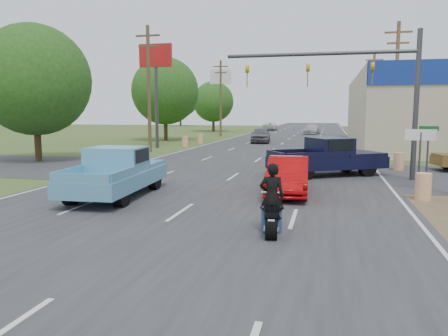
% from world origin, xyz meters
% --- Properties ---
extents(main_road, '(15.00, 180.00, 0.02)m').
position_xyz_m(main_road, '(0.00, 40.00, 0.01)').
color(main_road, '#2D2D30').
rests_on(main_road, ground).
extents(cross_road, '(120.00, 10.00, 0.02)m').
position_xyz_m(cross_road, '(0.00, 18.00, 0.01)').
color(cross_road, '#2D2D30').
rests_on(cross_road, ground).
extents(utility_pole_2, '(2.00, 0.28, 10.00)m').
position_xyz_m(utility_pole_2, '(9.50, 31.00, 5.32)').
color(utility_pole_2, '#4C3823').
rests_on(utility_pole_2, ground).
extents(utility_pole_3, '(2.00, 0.28, 10.00)m').
position_xyz_m(utility_pole_3, '(9.50, 49.00, 5.32)').
color(utility_pole_3, '#4C3823').
rests_on(utility_pole_3, ground).
extents(utility_pole_5, '(2.00, 0.28, 10.00)m').
position_xyz_m(utility_pole_5, '(-9.50, 28.00, 5.32)').
color(utility_pole_5, '#4C3823').
rests_on(utility_pole_5, ground).
extents(utility_pole_6, '(2.00, 0.28, 10.00)m').
position_xyz_m(utility_pole_6, '(-9.50, 52.00, 5.32)').
color(utility_pole_6, '#4C3823').
rests_on(utility_pole_6, ground).
extents(tree_0, '(7.14, 7.14, 8.84)m').
position_xyz_m(tree_0, '(-14.00, 20.00, 5.26)').
color(tree_0, '#422D19').
rests_on(tree_0, ground).
extents(tree_1, '(7.56, 7.56, 9.36)m').
position_xyz_m(tree_1, '(-13.50, 42.00, 5.57)').
color(tree_1, '#422D19').
rests_on(tree_1, ground).
extents(tree_2, '(6.72, 6.72, 8.32)m').
position_xyz_m(tree_2, '(-14.20, 66.00, 4.95)').
color(tree_2, '#422D19').
rests_on(tree_2, ground).
extents(tree_4, '(9.24, 9.24, 11.44)m').
position_xyz_m(tree_4, '(-55.00, 75.00, 6.82)').
color(tree_4, '#422D19').
rests_on(tree_4, ground).
extents(tree_6, '(8.82, 8.82, 10.92)m').
position_xyz_m(tree_6, '(-30.00, 95.00, 6.51)').
color(tree_6, '#422D19').
rests_on(tree_6, ground).
extents(barrel_0, '(0.56, 0.56, 1.00)m').
position_xyz_m(barrel_0, '(8.00, 12.00, 0.50)').
color(barrel_0, orange).
rests_on(barrel_0, ground).
extents(barrel_1, '(0.56, 0.56, 1.00)m').
position_xyz_m(barrel_1, '(8.40, 20.50, 0.50)').
color(barrel_1, orange).
rests_on(barrel_1, ground).
extents(barrel_2, '(0.56, 0.56, 1.00)m').
position_xyz_m(barrel_2, '(-8.50, 34.00, 0.50)').
color(barrel_2, orange).
rests_on(barrel_2, ground).
extents(barrel_3, '(0.56, 0.56, 1.00)m').
position_xyz_m(barrel_3, '(-8.20, 38.00, 0.50)').
color(barrel_3, orange).
rests_on(barrel_3, ground).
extents(pole_sign_left_near, '(3.00, 0.35, 9.20)m').
position_xyz_m(pole_sign_left_near, '(-10.50, 32.00, 7.17)').
color(pole_sign_left_near, '#3F3F44').
rests_on(pole_sign_left_near, ground).
extents(pole_sign_left_far, '(3.00, 0.35, 9.20)m').
position_xyz_m(pole_sign_left_far, '(-10.50, 56.00, 7.17)').
color(pole_sign_left_far, '#3F3F44').
rests_on(pole_sign_left_far, ground).
extents(lane_sign, '(1.20, 0.08, 2.52)m').
position_xyz_m(lane_sign, '(8.20, 14.00, 1.90)').
color(lane_sign, '#3F3F44').
rests_on(lane_sign, ground).
extents(street_name_sign, '(0.80, 0.08, 2.61)m').
position_xyz_m(street_name_sign, '(8.80, 15.50, 1.61)').
color(street_name_sign, '#3F3F44').
rests_on(street_name_sign, ground).
extents(signal_mast, '(9.12, 0.40, 7.00)m').
position_xyz_m(signal_mast, '(5.82, 17.00, 4.80)').
color(signal_mast, '#3F3F44').
rests_on(signal_mast, ground).
extents(red_convertible, '(1.75, 4.48, 1.46)m').
position_xyz_m(red_convertible, '(3.07, 11.98, 0.73)').
color(red_convertible, '#B7080A').
rests_on(red_convertible, ground).
extents(motorcycle, '(0.63, 2.00, 1.01)m').
position_xyz_m(motorcycle, '(3.16, 6.21, 0.45)').
color(motorcycle, black).
rests_on(motorcycle, ground).
extents(rider, '(0.70, 0.50, 1.80)m').
position_xyz_m(rider, '(3.15, 6.25, 0.90)').
color(rider, black).
rests_on(rider, ground).
extents(blue_pickup, '(2.54, 5.84, 1.90)m').
position_xyz_m(blue_pickup, '(-3.25, 10.13, 0.96)').
color(blue_pickup, black).
rests_on(blue_pickup, ground).
extents(navy_pickup, '(6.15, 4.93, 1.93)m').
position_xyz_m(navy_pickup, '(4.65, 17.66, 0.98)').
color(navy_pickup, black).
rests_on(navy_pickup, ground).
extents(distant_car_grey, '(2.37, 4.94, 1.63)m').
position_xyz_m(distant_car_grey, '(-2.35, 40.61, 0.81)').
color(distant_car_grey, '#5A595F').
rests_on(distant_car_grey, ground).
extents(distant_car_silver, '(2.64, 5.20, 1.45)m').
position_xyz_m(distant_car_silver, '(2.19, 61.02, 0.72)').
color(distant_car_silver, silver).
rests_on(distant_car_silver, ground).
extents(distant_car_white, '(2.50, 5.26, 1.45)m').
position_xyz_m(distant_car_white, '(-5.59, 73.18, 0.73)').
color(distant_car_white, silver).
rests_on(distant_car_white, ground).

